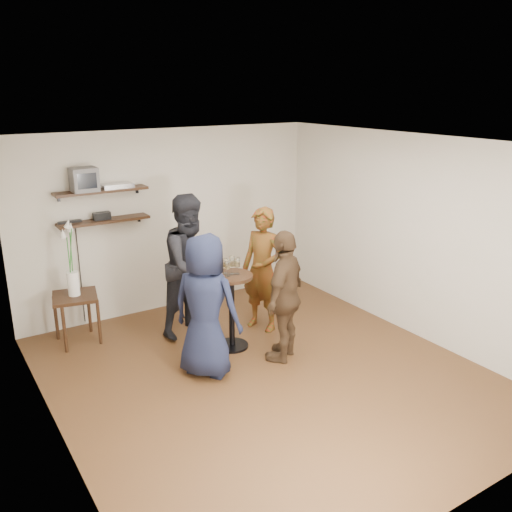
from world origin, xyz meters
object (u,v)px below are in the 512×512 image
(person_brown, at_px, (285,296))
(dvd_deck, at_px, (117,186))
(radio, at_px, (102,216))
(person_navy, at_px, (206,306))
(person_dark, at_px, (192,265))
(side_table, at_px, (75,303))
(crt_monitor, at_px, (84,179))
(person_plaid, at_px, (263,270))
(drinks_table, at_px, (232,301))

(person_brown, bearing_deg, dvd_deck, -94.57)
(radio, height_order, person_navy, person_navy)
(person_navy, bearing_deg, person_dark, -54.40)
(dvd_deck, bearing_deg, person_navy, -82.70)
(person_dark, bearing_deg, person_navy, -125.60)
(person_dark, xyz_separation_m, person_navy, (-0.36, -1.07, -0.11))
(person_navy, bearing_deg, side_table, -3.20)
(person_dark, bearing_deg, dvd_deck, 107.56)
(crt_monitor, distance_m, person_plaid, 2.56)
(dvd_deck, height_order, drinks_table, dvd_deck)
(dvd_deck, relative_size, person_navy, 0.24)
(side_table, bearing_deg, drinks_table, -36.95)
(radio, bearing_deg, person_plaid, -37.24)
(side_table, xyz_separation_m, person_dark, (1.38, -0.53, 0.40))
(dvd_deck, height_order, person_plaid, dvd_deck)
(person_dark, distance_m, person_navy, 1.14)
(drinks_table, distance_m, person_navy, 0.73)
(dvd_deck, xyz_separation_m, person_brown, (1.21, -2.14, -1.10))
(radio, distance_m, side_table, 1.18)
(person_brown, bearing_deg, drinks_table, -90.00)
(person_plaid, height_order, person_navy, person_plaid)
(person_navy, bearing_deg, crt_monitor, -16.87)
(dvd_deck, height_order, side_table, dvd_deck)
(crt_monitor, relative_size, person_dark, 0.17)
(person_navy, distance_m, person_brown, 0.97)
(dvd_deck, relative_size, drinks_table, 0.42)
(person_dark, bearing_deg, crt_monitor, 122.23)
(side_table, bearing_deg, person_brown, -41.86)
(side_table, relative_size, drinks_table, 0.66)
(person_plaid, bearing_deg, person_navy, -83.86)
(person_plaid, bearing_deg, person_dark, -138.26)
(radio, bearing_deg, person_dark, -46.58)
(radio, relative_size, person_navy, 0.13)
(drinks_table, height_order, person_dark, person_dark)
(radio, height_order, person_brown, person_brown)
(radio, height_order, person_plaid, person_plaid)
(crt_monitor, xyz_separation_m, person_navy, (0.67, -1.97, -1.19))
(drinks_table, bearing_deg, person_dark, 106.94)
(person_navy, bearing_deg, drinks_table, -90.00)
(dvd_deck, distance_m, person_dark, 1.45)
(side_table, xyz_separation_m, drinks_table, (1.59, -1.19, 0.08))
(side_table, bearing_deg, person_navy, -57.46)
(person_dark, height_order, person_brown, person_dark)
(crt_monitor, distance_m, radio, 0.53)
(crt_monitor, bearing_deg, radio, 0.00)
(dvd_deck, xyz_separation_m, drinks_table, (0.82, -1.56, -1.28))
(radio, bearing_deg, person_navy, -76.20)
(person_plaid, bearing_deg, dvd_deck, -154.83)
(person_navy, bearing_deg, dvd_deck, -28.44)
(person_brown, bearing_deg, person_plaid, -140.29)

